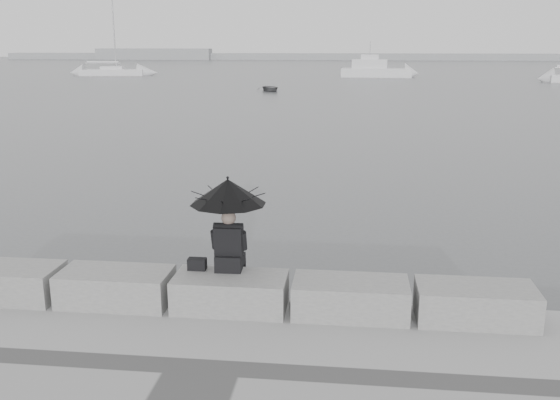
# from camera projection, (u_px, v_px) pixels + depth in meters

# --- Properties ---
(ground) EXTENTS (360.00, 360.00, 0.00)m
(ground) POSITION_uv_depth(u_px,v_px,m) (237.00, 327.00, 9.50)
(ground) COLOR #474A4D
(ground) RESTS_ON ground
(stone_block_far_left) EXTENTS (1.60, 0.80, 0.50)m
(stone_block_far_left) POSITION_uv_depth(u_px,v_px,m) (6.00, 282.00, 9.27)
(stone_block_far_left) COLOR slate
(stone_block_far_left) RESTS_ON promenade
(stone_block_left) EXTENTS (1.60, 0.80, 0.50)m
(stone_block_left) POSITION_uv_depth(u_px,v_px,m) (116.00, 287.00, 9.08)
(stone_block_left) COLOR slate
(stone_block_left) RESTS_ON promenade
(stone_block_centre) EXTENTS (1.60, 0.80, 0.50)m
(stone_block_centre) POSITION_uv_depth(u_px,v_px,m) (231.00, 293.00, 8.88)
(stone_block_centre) COLOR slate
(stone_block_centre) RESTS_ON promenade
(stone_block_right) EXTENTS (1.60, 0.80, 0.50)m
(stone_block_right) POSITION_uv_depth(u_px,v_px,m) (350.00, 298.00, 8.69)
(stone_block_right) COLOR slate
(stone_block_right) RESTS_ON promenade
(stone_block_far_right) EXTENTS (1.60, 0.80, 0.50)m
(stone_block_far_right) POSITION_uv_depth(u_px,v_px,m) (475.00, 304.00, 8.50)
(stone_block_far_right) COLOR slate
(stone_block_far_right) RESTS_ON promenade
(seated_person) EXTENTS (1.09, 1.09, 1.39)m
(seated_person) POSITION_uv_depth(u_px,v_px,m) (228.00, 204.00, 8.83)
(seated_person) COLOR black
(seated_person) RESTS_ON stone_block_centre
(bag) EXTENTS (0.26, 0.15, 0.17)m
(bag) POSITION_uv_depth(u_px,v_px,m) (197.00, 264.00, 9.06)
(bag) COLOR black
(bag) RESTS_ON stone_block_centre
(distant_landmass) EXTENTS (180.00, 8.00, 2.80)m
(distant_landmass) POSITION_uv_depth(u_px,v_px,m) (316.00, 56.00, 159.00)
(distant_landmass) COLOR gray
(distant_landmass) RESTS_ON ground
(sailboat_left) EXTENTS (8.58, 3.52, 12.90)m
(sailboat_left) POSITION_uv_depth(u_px,v_px,m) (113.00, 71.00, 82.95)
(sailboat_left) COLOR silver
(sailboat_left) RESTS_ON ground
(motor_cruiser) EXTENTS (8.87, 3.26, 4.50)m
(motor_cruiser) POSITION_uv_depth(u_px,v_px,m) (376.00, 70.00, 78.66)
(motor_cruiser) COLOR silver
(motor_cruiser) RESTS_ON ground
(dinghy) EXTENTS (3.23, 2.33, 0.50)m
(dinghy) POSITION_uv_depth(u_px,v_px,m) (270.00, 88.00, 55.98)
(dinghy) COLOR slate
(dinghy) RESTS_ON ground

